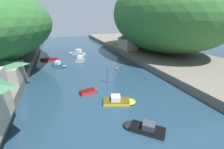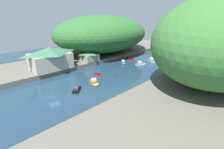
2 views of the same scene
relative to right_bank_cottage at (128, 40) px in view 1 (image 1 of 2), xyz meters
The scene contains 13 objects.
water_surface 20.15m from the right_bank_cottage, 145.64° to the right, with size 130.00×130.00×0.00m, color #1E384C.
right_bank 13.99m from the right_bank_cottage, 55.18° to the right, with size 22.00×120.00×1.51m.
hillside_right 14.19m from the right_bank_cottage, 39.93° to the right, with size 29.69×41.57×22.38m.
right_bank_cottage is the anchor object (origin of this frame).
boat_mid_channel 32.97m from the right_bank_cottage, 117.67° to the right, with size 5.05×3.31×1.23m.
boat_moored_right 17.73m from the right_bank_cottage, 166.07° to the left, with size 5.57×4.83×1.78m.
boat_near_quay 24.43m from the right_bank_cottage, 161.33° to the right, with size 4.05×3.44×1.42m.
boat_open_rowboat 17.63m from the right_bank_cottage, 167.37° to the right, with size 3.47×4.64×1.48m.
boat_white_cruiser 30.89m from the right_bank_cottage, 127.49° to the right, with size 3.26×1.70×0.61m.
boat_red_skiff 38.36m from the right_bank_cottage, 112.94° to the right, with size 4.55×4.40×1.14m.
boat_far_upstream 26.17m from the right_bank_cottage, behind, with size 5.33×3.65×0.55m.
mooring_post_fourth 26.09m from the right_bank_cottage, 123.97° to the right, with size 0.21×0.21×3.28m.
channel_buoy_near 18.92m from the right_bank_cottage, 123.81° to the right, with size 0.56×0.56×0.84m.
Camera 1 is at (-6.58, -5.39, 11.91)m, focal length 24.00 mm.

